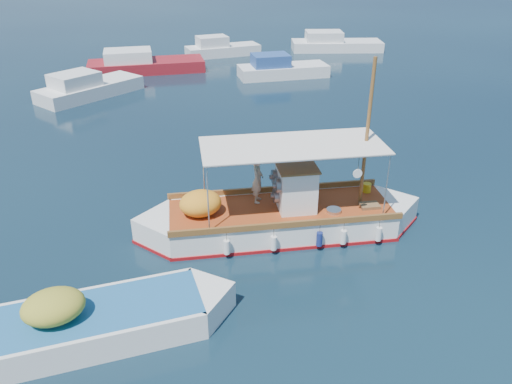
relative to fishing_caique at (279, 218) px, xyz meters
name	(u,v)px	position (x,y,z in m)	size (l,w,h in m)	color
ground	(291,220)	(0.70, 0.51, -0.52)	(160.00, 160.00, 0.00)	black
fishing_caique	(279,218)	(0.00, 0.00, 0.00)	(9.55, 3.97, 5.93)	white
dinghy	(95,324)	(-6.16, -3.03, -0.16)	(7.13, 2.15, 1.74)	white
bg_boat_nw	(87,89)	(-5.10, 18.50, -0.03)	(6.72, 5.34, 1.80)	silver
bg_boat_n	(143,65)	(-0.95, 23.67, -0.03)	(8.47, 3.74, 1.80)	maroon
bg_boat_ne	(280,70)	(7.87, 18.89, -0.03)	(6.39, 2.86, 1.80)	silver
bg_boat_e	(334,45)	(15.60, 25.60, -0.03)	(8.01, 4.84, 1.80)	silver
bg_boat_far_n	(221,50)	(5.89, 26.92, -0.03)	(6.03, 2.17, 1.80)	silver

